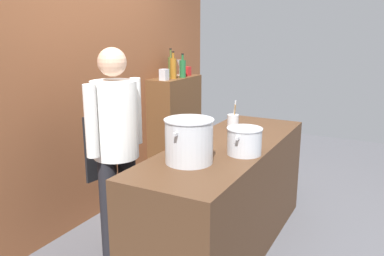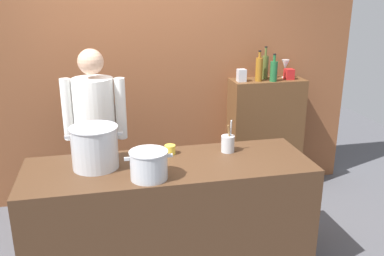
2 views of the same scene
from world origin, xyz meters
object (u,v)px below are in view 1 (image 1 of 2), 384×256
Objects in this scene: stockpot_small at (244,141)px; spice_tin_red at (186,71)px; wine_bottle_olive at (171,66)px; wine_bottle_amber at (173,68)px; butter_jar at (207,136)px; wine_bottle_green at (183,68)px; stockpot_large at (189,141)px; utensil_crock at (233,121)px; chef at (115,141)px; spice_tin_silver at (164,75)px; wine_glass_tall at (179,64)px.

spice_tin_red reaches higher than stockpot_small.
wine_bottle_amber is at bearing -137.15° from wine_bottle_olive.
butter_jar is 1.56m from wine_bottle_green.
wine_bottle_olive reaches higher than stockpot_large.
utensil_crock is at bearing -128.69° from wine_bottle_green.
wine_bottle_amber is at bearing -155.82° from chef.
wine_bottle_amber reaches higher than utensil_crock.
stockpot_large is at bearing 98.60° from chef.
utensil_crock is 1.23m from wine_bottle_amber.
wine_bottle_green is at bearing -16.72° from wine_bottle_amber.
wine_bottle_olive is at bearing 46.24° from stockpot_small.
wine_bottle_olive is 0.14m from wine_bottle_amber.
wine_glass_tall is at bearing 10.53° from spice_tin_silver.
spice_tin_silver is at bearing 37.03° from stockpot_large.
butter_jar is (0.21, 0.40, -0.06)m from stockpot_small.
butter_jar is 1.35m from spice_tin_silver.
spice_tin_red is at bearing -88.16° from wine_glass_tall.
stockpot_small is at bearing -37.52° from stockpot_large.
stockpot_small is 1.95m from wine_bottle_green.
spice_tin_silver reaches higher than stockpot_small.
chef is at bearing -167.12° from wine_bottle_green.
wine_bottle_amber is at bearing 33.55° from stockpot_large.
spice_tin_red is at bearing -18.93° from wine_bottle_olive.
wine_bottle_green is (1.76, 1.04, 0.29)m from stockpot_large.
butter_jar is at bearing -132.98° from spice_tin_silver.
wine_bottle_amber is (1.07, 0.94, 0.42)m from butter_jar.
stockpot_small is 2.59× the size of spice_tin_silver.
wine_bottle_olive is at bearing 34.16° from stockpot_large.
spice_tin_silver is at bearing 179.89° from spice_tin_red.
spice_tin_red is (1.96, 1.09, 0.23)m from stockpot_large.
butter_jar is at bearing -143.35° from wine_bottle_green.
wine_bottle_olive is 1.20× the size of wine_bottle_green.
wine_bottle_green is at bearing -164.00° from spice_tin_red.
stockpot_large is at bearing -146.45° from wine_bottle_amber.
wine_bottle_amber reaches higher than wine_glass_tall.
stockpot_large reaches higher than stockpot_small.
chef is at bearing -166.81° from spice_tin_red.
stockpot_large is at bearing -174.91° from utensil_crock.
wine_bottle_green is 1.48× the size of wine_glass_tall.
chef is 0.64m from stockpot_large.
wine_bottle_green is 2.23× the size of spice_tin_silver.
chef is 2.07m from wine_glass_tall.
butter_jar is 0.25× the size of wine_bottle_olive.
spice_tin_silver is (-0.28, -0.08, -0.06)m from wine_bottle_olive.
spice_tin_red is at bearing 46.46° from utensil_crock.
spice_tin_red is at bearing 34.24° from butter_jar.
stockpot_small is at bearing -139.86° from spice_tin_red.
chef reaches higher than stockpot_large.
butter_jar is 1.80m from wine_glass_tall.
stockpot_large is 2.11m from wine_bottle_olive.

